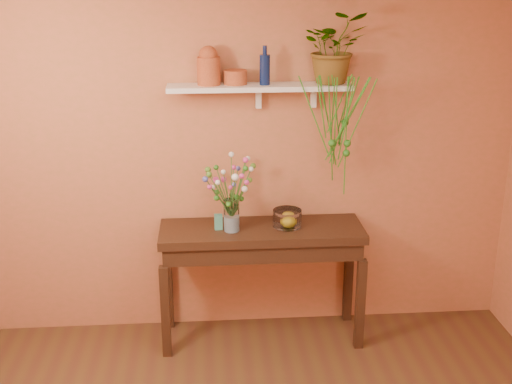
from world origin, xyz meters
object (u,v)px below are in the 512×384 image
terracotta_jug (209,66)px  bouquet (230,182)px  sideboard (262,244)px  spider_plant (334,47)px  glass_vase (232,218)px  glass_bowl (287,219)px  blue_bottle (265,69)px

terracotta_jug → bouquet: size_ratio=0.55×
sideboard → spider_plant: bearing=16.8°
terracotta_jug → spider_plant: 0.89m
terracotta_jug → glass_vase: terracotta_jug is taller
sideboard → terracotta_jug: terracotta_jug is taller
sideboard → glass_bowl: glass_bowl is taller
glass_vase → glass_bowl: bearing=7.5°
bouquet → glass_bowl: bearing=8.3°
blue_bottle → glass_bowl: 1.10m
sideboard → glass_vase: (-0.22, -0.04, 0.23)m
blue_bottle → glass_bowl: (0.16, -0.11, -1.08)m
glass_vase → glass_bowl: glass_vase is taller
bouquet → spider_plant: bearing=15.3°
spider_plant → glass_vase: (-0.74, -0.20, -1.18)m
terracotta_jug → glass_vase: (0.14, -0.18, -1.06)m
spider_plant → glass_bowl: (-0.33, -0.14, -1.22)m
blue_bottle → glass_vase: 1.08m
sideboard → glass_vase: size_ratio=6.32×
spider_plant → bouquet: 1.19m
terracotta_jug → glass_bowl: (0.55, -0.13, -1.10)m
sideboard → spider_plant: 1.51m
blue_bottle → spider_plant: bearing=4.1°
glass_vase → sideboard: bearing=10.7°
blue_bottle → bouquet: 0.82m
sideboard → bouquet: bearing=-168.1°
terracotta_jug → glass_vase: 1.08m
sideboard → glass_vase: glass_vase is taller
bouquet → glass_vase: bearing=37.2°
glass_vase → spider_plant: bearing=15.0°
terracotta_jug → bouquet: (0.13, -0.19, -0.78)m
terracotta_jug → glass_bowl: terracotta_jug is taller
sideboard → bouquet: bouquet is taller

